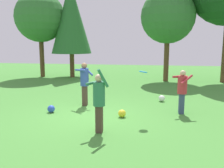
{
  "coord_description": "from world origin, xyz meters",
  "views": [
    {
      "loc": [
        2.04,
        -8.18,
        2.57
      ],
      "look_at": [
        0.63,
        0.6,
        1.05
      ],
      "focal_mm": 39.21,
      "sensor_mm": 36.0,
      "label": 1
    }
  ],
  "objects_px": {
    "person_bystander": "(84,80)",
    "ball_yellow": "(122,113)",
    "person_catcher": "(182,88)",
    "ball_white": "(162,98)",
    "tree_right": "(168,17)",
    "tree_far_left": "(40,17)",
    "frisbee": "(143,72)",
    "tree_left": "(71,18)",
    "ball_blue": "(51,109)",
    "person_thrower": "(99,98)"
  },
  "relations": [
    {
      "from": "person_catcher",
      "to": "frisbee",
      "type": "relative_size",
      "value": 4.75
    },
    {
      "from": "tree_left",
      "to": "tree_far_left",
      "type": "distance_m",
      "value": 2.31
    },
    {
      "from": "ball_yellow",
      "to": "tree_left",
      "type": "xyz_separation_m",
      "value": [
        -4.84,
        9.3,
        4.2
      ]
    },
    {
      "from": "person_bystander",
      "to": "ball_yellow",
      "type": "relative_size",
      "value": 6.52
    },
    {
      "from": "person_thrower",
      "to": "tree_left",
      "type": "distance_m",
      "value": 12.14
    },
    {
      "from": "person_thrower",
      "to": "ball_yellow",
      "type": "xyz_separation_m",
      "value": [
        0.48,
        1.53,
        -0.88
      ]
    },
    {
      "from": "person_catcher",
      "to": "tree_far_left",
      "type": "height_order",
      "value": "tree_far_left"
    },
    {
      "from": "person_catcher",
      "to": "frisbee",
      "type": "height_order",
      "value": "frisbee"
    },
    {
      "from": "tree_left",
      "to": "tree_far_left",
      "type": "bearing_deg",
      "value": -177.52
    },
    {
      "from": "ball_white",
      "to": "ball_yellow",
      "type": "bearing_deg",
      "value": -119.68
    },
    {
      "from": "tree_left",
      "to": "tree_right",
      "type": "height_order",
      "value": "tree_left"
    },
    {
      "from": "tree_right",
      "to": "tree_far_left",
      "type": "relative_size",
      "value": 0.96
    },
    {
      "from": "ball_white",
      "to": "tree_right",
      "type": "relative_size",
      "value": 0.05
    },
    {
      "from": "person_thrower",
      "to": "ball_yellow",
      "type": "relative_size",
      "value": 6.94
    },
    {
      "from": "frisbee",
      "to": "ball_yellow",
      "type": "distance_m",
      "value": 1.68
    },
    {
      "from": "person_thrower",
      "to": "ball_white",
      "type": "relative_size",
      "value": 6.76
    },
    {
      "from": "ball_yellow",
      "to": "tree_right",
      "type": "bearing_deg",
      "value": 77.07
    },
    {
      "from": "frisbee",
      "to": "ball_yellow",
      "type": "bearing_deg",
      "value": 159.33
    },
    {
      "from": "ball_white",
      "to": "tree_right",
      "type": "xyz_separation_m",
      "value": [
        0.49,
        5.93,
        4.07
      ]
    },
    {
      "from": "person_bystander",
      "to": "tree_far_left",
      "type": "relative_size",
      "value": 0.28
    },
    {
      "from": "person_bystander",
      "to": "tree_right",
      "type": "bearing_deg",
      "value": 97.08
    },
    {
      "from": "tree_far_left",
      "to": "ball_yellow",
      "type": "bearing_deg",
      "value": -52.16
    },
    {
      "from": "ball_blue",
      "to": "tree_left",
      "type": "relative_size",
      "value": 0.04
    },
    {
      "from": "person_catcher",
      "to": "tree_right",
      "type": "bearing_deg",
      "value": -126.62
    },
    {
      "from": "ball_white",
      "to": "tree_right",
      "type": "distance_m",
      "value": 7.21
    },
    {
      "from": "frisbee",
      "to": "ball_white",
      "type": "relative_size",
      "value": 1.21
    },
    {
      "from": "person_bystander",
      "to": "ball_white",
      "type": "xyz_separation_m",
      "value": [
        3.16,
        1.18,
        -0.91
      ]
    },
    {
      "from": "frisbee",
      "to": "ball_white",
      "type": "height_order",
      "value": "frisbee"
    },
    {
      "from": "tree_far_left",
      "to": "person_thrower",
      "type": "bearing_deg",
      "value": -58.14
    },
    {
      "from": "tree_left",
      "to": "ball_white",
      "type": "bearing_deg",
      "value": -46.98
    },
    {
      "from": "person_thrower",
      "to": "tree_right",
      "type": "height_order",
      "value": "tree_right"
    },
    {
      "from": "ball_white",
      "to": "tree_right",
      "type": "bearing_deg",
      "value": 85.26
    },
    {
      "from": "person_catcher",
      "to": "ball_white",
      "type": "relative_size",
      "value": 5.75
    },
    {
      "from": "person_bystander",
      "to": "tree_far_left",
      "type": "height_order",
      "value": "tree_far_left"
    },
    {
      "from": "frisbee",
      "to": "ball_blue",
      "type": "bearing_deg",
      "value": 172.6
    },
    {
      "from": "ball_yellow",
      "to": "ball_white",
      "type": "distance_m",
      "value": 2.94
    },
    {
      "from": "ball_yellow",
      "to": "tree_far_left",
      "type": "distance_m",
      "value": 12.4
    },
    {
      "from": "ball_blue",
      "to": "tree_right",
      "type": "relative_size",
      "value": 0.05
    },
    {
      "from": "person_bystander",
      "to": "tree_left",
      "type": "distance_m",
      "value": 9.14
    },
    {
      "from": "person_thrower",
      "to": "ball_white",
      "type": "distance_m",
      "value": 4.6
    },
    {
      "from": "person_catcher",
      "to": "frisbee",
      "type": "bearing_deg",
      "value": -0.0
    },
    {
      "from": "tree_left",
      "to": "tree_right",
      "type": "xyz_separation_m",
      "value": [
        6.79,
        -0.82,
        -0.12
      ]
    },
    {
      "from": "person_bystander",
      "to": "person_thrower",
      "type": "bearing_deg",
      "value": -32.85
    },
    {
      "from": "ball_white",
      "to": "ball_blue",
      "type": "bearing_deg",
      "value": -149.97
    },
    {
      "from": "ball_white",
      "to": "person_bystander",
      "type": "bearing_deg",
      "value": -159.55
    },
    {
      "from": "ball_white",
      "to": "ball_blue",
      "type": "distance_m",
      "value": 4.76
    },
    {
      "from": "frisbee",
      "to": "ball_blue",
      "type": "height_order",
      "value": "frisbee"
    },
    {
      "from": "person_catcher",
      "to": "tree_right",
      "type": "height_order",
      "value": "tree_right"
    },
    {
      "from": "person_thrower",
      "to": "tree_right",
      "type": "distance_m",
      "value": 10.78
    },
    {
      "from": "frisbee",
      "to": "tree_far_left",
      "type": "bearing_deg",
      "value": 129.67
    }
  ]
}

